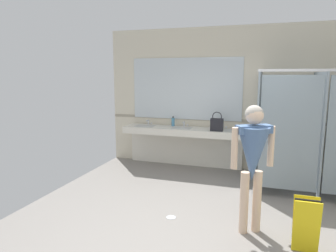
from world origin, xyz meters
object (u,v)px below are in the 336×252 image
person_standing (253,154)px  handbag (217,124)px  soap_dispenser (173,122)px  wet_floor_sign (306,225)px

person_standing → handbag: bearing=109.7°
person_standing → soap_dispenser: person_standing is taller
person_standing → wet_floor_sign: bearing=-24.2°
soap_dispenser → wet_floor_sign: soap_dispenser is taller
person_standing → handbag: (-0.81, 2.26, -0.02)m
handbag → wet_floor_sign: (1.44, -2.55, -0.69)m
soap_dispenser → wet_floor_sign: 3.82m
handbag → soap_dispenser: bearing=163.2°
person_standing → soap_dispenser: size_ratio=7.60×
person_standing → soap_dispenser: (-1.83, 2.57, -0.06)m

